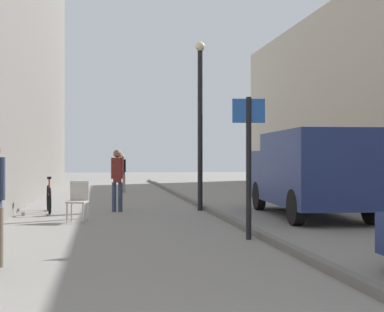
{
  "coord_description": "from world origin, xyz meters",
  "views": [
    {
      "loc": [
        -1.35,
        -1.55,
        1.5
      ],
      "look_at": [
        0.55,
        9.67,
        1.53
      ],
      "focal_mm": 49.96,
      "sensor_mm": 36.0,
      "label": 1
    }
  ],
  "objects_px": {
    "street_sign_post": "(249,155)",
    "bicycle_leaning": "(49,199)",
    "pedestrian_mid_block": "(117,176)",
    "pedestrian_far_crossing": "(122,170)",
    "lamp_post": "(200,114)",
    "delivery_van": "(309,171)",
    "cafe_chair_near_window": "(78,198)"
  },
  "relations": [
    {
      "from": "street_sign_post",
      "to": "bicycle_leaning",
      "type": "bearing_deg",
      "value": -46.31
    },
    {
      "from": "pedestrian_far_crossing",
      "to": "lamp_post",
      "type": "relative_size",
      "value": 0.34
    },
    {
      "from": "pedestrian_far_crossing",
      "to": "cafe_chair_near_window",
      "type": "bearing_deg",
      "value": -104.06
    },
    {
      "from": "pedestrian_mid_block",
      "to": "cafe_chair_near_window",
      "type": "bearing_deg",
      "value": -111.72
    },
    {
      "from": "pedestrian_mid_block",
      "to": "bicycle_leaning",
      "type": "bearing_deg",
      "value": -179.45
    },
    {
      "from": "delivery_van",
      "to": "street_sign_post",
      "type": "xyz_separation_m",
      "value": [
        -2.54,
        -3.41,
        0.38
      ]
    },
    {
      "from": "pedestrian_mid_block",
      "to": "bicycle_leaning",
      "type": "relative_size",
      "value": 0.97
    },
    {
      "from": "delivery_van",
      "to": "cafe_chair_near_window",
      "type": "xyz_separation_m",
      "value": [
        -5.73,
        -0.19,
        -0.61
      ]
    },
    {
      "from": "pedestrian_mid_block",
      "to": "street_sign_post",
      "type": "height_order",
      "value": "street_sign_post"
    },
    {
      "from": "pedestrian_far_crossing",
      "to": "pedestrian_mid_block",
      "type": "bearing_deg",
      "value": -99.42
    },
    {
      "from": "street_sign_post",
      "to": "lamp_post",
      "type": "relative_size",
      "value": 0.55
    },
    {
      "from": "pedestrian_far_crossing",
      "to": "bicycle_leaning",
      "type": "bearing_deg",
      "value": -112.13
    },
    {
      "from": "lamp_post",
      "to": "pedestrian_far_crossing",
      "type": "bearing_deg",
      "value": 102.98
    },
    {
      "from": "bicycle_leaning",
      "to": "cafe_chair_near_window",
      "type": "xyz_separation_m",
      "value": [
        0.88,
        -2.25,
        0.17
      ]
    },
    {
      "from": "delivery_van",
      "to": "cafe_chair_near_window",
      "type": "height_order",
      "value": "delivery_van"
    },
    {
      "from": "pedestrian_mid_block",
      "to": "lamp_post",
      "type": "bearing_deg",
      "value": -0.77
    },
    {
      "from": "lamp_post",
      "to": "delivery_van",
      "type": "bearing_deg",
      "value": -38.09
    },
    {
      "from": "street_sign_post",
      "to": "cafe_chair_near_window",
      "type": "height_order",
      "value": "street_sign_post"
    },
    {
      "from": "pedestrian_far_crossing",
      "to": "lamp_post",
      "type": "height_order",
      "value": "lamp_post"
    },
    {
      "from": "pedestrian_mid_block",
      "to": "delivery_van",
      "type": "bearing_deg",
      "value": -21.36
    },
    {
      "from": "cafe_chair_near_window",
      "to": "bicycle_leaning",
      "type": "bearing_deg",
      "value": -55.61
    },
    {
      "from": "pedestrian_mid_block",
      "to": "bicycle_leaning",
      "type": "xyz_separation_m",
      "value": [
        -1.83,
        0.04,
        -0.61
      ]
    },
    {
      "from": "street_sign_post",
      "to": "bicycle_leaning",
      "type": "xyz_separation_m",
      "value": [
        -4.06,
        5.47,
        -1.16
      ]
    },
    {
      "from": "delivery_van",
      "to": "street_sign_post",
      "type": "distance_m",
      "value": 4.27
    },
    {
      "from": "bicycle_leaning",
      "to": "cafe_chair_near_window",
      "type": "distance_m",
      "value": 2.42
    },
    {
      "from": "pedestrian_mid_block",
      "to": "pedestrian_far_crossing",
      "type": "relative_size",
      "value": 1.05
    },
    {
      "from": "pedestrian_mid_block",
      "to": "delivery_van",
      "type": "height_order",
      "value": "delivery_van"
    },
    {
      "from": "pedestrian_mid_block",
      "to": "lamp_post",
      "type": "height_order",
      "value": "lamp_post"
    },
    {
      "from": "street_sign_post",
      "to": "lamp_post",
      "type": "height_order",
      "value": "lamp_post"
    },
    {
      "from": "pedestrian_mid_block",
      "to": "bicycle_leaning",
      "type": "distance_m",
      "value": 1.93
    },
    {
      "from": "delivery_van",
      "to": "bicycle_leaning",
      "type": "distance_m",
      "value": 6.96
    },
    {
      "from": "delivery_van",
      "to": "street_sign_post",
      "type": "relative_size",
      "value": 1.99
    }
  ]
}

